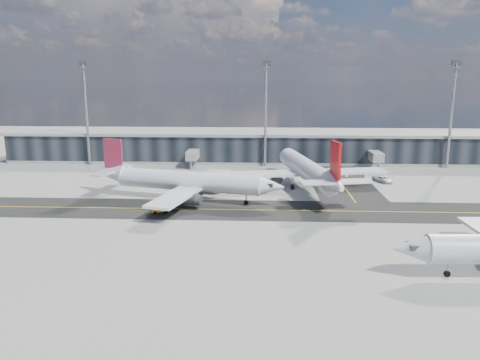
# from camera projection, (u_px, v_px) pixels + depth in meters

# --- Properties ---
(ground) EXTENTS (300.00, 300.00, 0.00)m
(ground) POSITION_uv_depth(u_px,v_px,m) (266.00, 216.00, 84.43)
(ground) COLOR gray
(ground) RESTS_ON ground
(taxiway_lanes) EXTENTS (180.00, 63.00, 0.03)m
(taxiway_lanes) POSITION_uv_depth(u_px,v_px,m) (285.00, 201.00, 94.72)
(taxiway_lanes) COLOR black
(taxiway_lanes) RESTS_ON ground
(terminal_concourse) EXTENTS (152.00, 19.80, 8.80)m
(terminal_concourse) POSITION_uv_depth(u_px,v_px,m) (265.00, 148.00, 137.10)
(terminal_concourse) COLOR black
(terminal_concourse) RESTS_ON ground
(floodlight_masts) EXTENTS (102.50, 0.70, 28.90)m
(floodlight_masts) POSITION_uv_depth(u_px,v_px,m) (266.00, 110.00, 127.84)
(floodlight_masts) COLOR gray
(floodlight_masts) RESTS_ON ground
(airliner_af) EXTENTS (39.97, 34.35, 11.95)m
(airliner_af) POSITION_uv_depth(u_px,v_px,m) (186.00, 181.00, 94.76)
(airliner_af) COLOR white
(airliner_af) RESTS_ON ground
(airliner_redtail) EXTENTS (37.96, 44.26, 13.16)m
(airliner_redtail) POSITION_uv_depth(u_px,v_px,m) (307.00, 170.00, 104.27)
(airliner_redtail) COLOR white
(airliner_redtail) RESTS_ON ground
(baggage_tug) EXTENTS (3.37, 2.62, 1.91)m
(baggage_tug) POSITION_uv_depth(u_px,v_px,m) (161.00, 208.00, 86.15)
(baggage_tug) COLOR #DDAC0B
(baggage_tug) RESTS_ON ground
(service_van) EXTENTS (4.82, 5.90, 1.49)m
(service_van) POSITION_uv_depth(u_px,v_px,m) (383.00, 179.00, 111.47)
(service_van) COLOR white
(service_van) RESTS_ON ground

